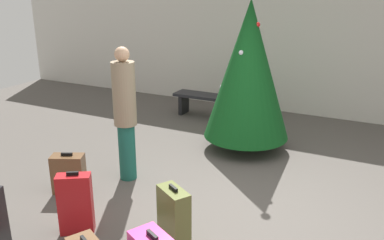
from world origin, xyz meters
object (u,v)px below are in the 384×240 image
holiday_tree (248,70)px  suitcase_2 (174,217)px  traveller_0 (125,111)px  suitcase_1 (69,174)px  suitcase_7 (76,204)px  waiting_bench (203,100)px

holiday_tree → suitcase_2: bearing=-85.6°
traveller_0 → suitcase_1: 1.12m
traveller_0 → suitcase_7: size_ratio=2.54×
traveller_0 → suitcase_2: (1.36, -1.08, -0.69)m
waiting_bench → suitcase_1: suitcase_1 is taller
waiting_bench → suitcase_7: (0.57, -4.52, 0.01)m
holiday_tree → traveller_0: (-1.14, -1.82, -0.35)m
traveller_0 → suitcase_1: bearing=-123.9°
suitcase_7 → waiting_bench: bearing=97.1°
holiday_tree → suitcase_7: (-0.86, -3.20, -1.01)m
waiting_bench → suitcase_2: bearing=-68.7°
suitcase_1 → suitcase_7: suitcase_7 is taller
waiting_bench → traveller_0: 3.22m
waiting_bench → suitcase_1: (-0.18, -3.83, -0.08)m
holiday_tree → suitcase_1: size_ratio=4.58×
suitcase_7 → suitcase_2: bearing=15.2°
holiday_tree → waiting_bench: size_ratio=2.14×
holiday_tree → waiting_bench: holiday_tree is taller
suitcase_2 → suitcase_7: size_ratio=0.92×
traveller_0 → suitcase_1: (-0.47, -0.70, -0.75)m
waiting_bench → suitcase_1: 3.84m
waiting_bench → suitcase_7: 4.55m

